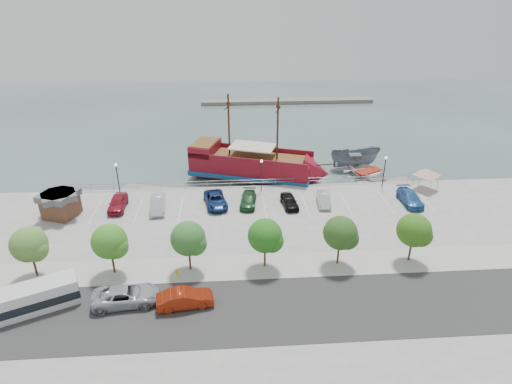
{
  "coord_description": "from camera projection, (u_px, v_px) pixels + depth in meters",
  "views": [
    {
      "loc": [
        -4.14,
        -43.23,
        24.17
      ],
      "look_at": [
        -1.0,
        2.0,
        2.0
      ],
      "focal_mm": 30.0,
      "sensor_mm": 36.0,
      "label": 1
    }
  ],
  "objects": [
    {
      "name": "sidewalk",
      "position": [
        275.0,
        266.0,
        40.65
      ],
      "size": [
        100.0,
        4.0,
        0.05
      ],
      "primitive_type": "cube",
      "color": "#A4A396",
      "rests_on": "land_slab"
    },
    {
      "name": "tree_a",
      "position": [
        31.0,
        246.0,
        37.79
      ],
      "size": [
        3.3,
        3.2,
        5.0
      ],
      "color": "#473321",
      "rests_on": "sidewalk"
    },
    {
      "name": "parked_car_b",
      "position": [
        158.0,
        204.0,
        50.42
      ],
      "size": [
        2.04,
        4.86,
        1.56
      ],
      "primitive_type": "imported",
      "rotation": [
        0.0,
        0.0,
        0.08
      ],
      "color": "silver",
      "rests_on": "land_slab"
    },
    {
      "name": "street_sedan",
      "position": [
        185.0,
        298.0,
        35.26
      ],
      "size": [
        4.87,
        2.27,
        1.55
      ],
      "primitive_type": "imported",
      "rotation": [
        0.0,
        0.0,
        1.71
      ],
      "color": "#99240D",
      "rests_on": "street"
    },
    {
      "name": "parked_car_c",
      "position": [
        216.0,
        200.0,
        51.42
      ],
      "size": [
        3.25,
        5.47,
        1.43
      ],
      "primitive_type": "imported",
      "rotation": [
        0.0,
        0.0,
        0.18
      ],
      "color": "navy",
      "rests_on": "land_slab"
    },
    {
      "name": "patrol_boat",
      "position": [
        355.0,
        159.0,
        63.99
      ],
      "size": [
        7.6,
        3.04,
        2.91
      ],
      "primitive_type": "imported",
      "rotation": [
        0.0,
        0.0,
        1.6
      ],
      "color": "slate",
      "rests_on": "ground"
    },
    {
      "name": "fire_hydrant",
      "position": [
        176.0,
        272.0,
        39.21
      ],
      "size": [
        0.24,
        0.24,
        0.68
      ],
      "rotation": [
        0.0,
        0.0,
        0.11
      ],
      "color": "yellow",
      "rests_on": "sidewalk"
    },
    {
      "name": "street_van",
      "position": [
        126.0,
        296.0,
        35.59
      ],
      "size": [
        5.79,
        3.15,
        1.54
      ],
      "primitive_type": "imported",
      "rotation": [
        0.0,
        0.0,
        1.68
      ],
      "color": "#A7AEB6",
      "rests_on": "street"
    },
    {
      "name": "parked_car_h",
      "position": [
        410.0,
        198.0,
        51.91
      ],
      "size": [
        2.1,
        5.02,
        1.45
      ],
      "primitive_type": "imported",
      "rotation": [
        0.0,
        0.0,
        0.01
      ],
      "color": "#2C5FA4",
      "rests_on": "land_slab"
    },
    {
      "name": "far_shore",
      "position": [
        287.0,
        101.0,
        99.8
      ],
      "size": [
        40.0,
        3.0,
        0.8
      ],
      "primitive_type": "cube",
      "color": "slate",
      "rests_on": "ground"
    },
    {
      "name": "lamp_post_right",
      "position": [
        385.0,
        166.0,
        55.15
      ],
      "size": [
        0.36,
        0.36,
        4.28
      ],
      "color": "black",
      "rests_on": "land_slab"
    },
    {
      "name": "dock_mid",
      "position": [
        311.0,
        185.0,
        58.65
      ],
      "size": [
        7.8,
        4.55,
        0.43
      ],
      "primitive_type": "cube",
      "rotation": [
        0.0,
        0.0,
        -0.34
      ],
      "color": "gray",
      "rests_on": "ground"
    },
    {
      "name": "lamp_post_left",
      "position": [
        117.0,
        173.0,
        53.04
      ],
      "size": [
        0.36,
        0.36,
        4.28
      ],
      "color": "black",
      "rests_on": "land_slab"
    },
    {
      "name": "seawall_railing",
      "position": [
        261.0,
        183.0,
        56.38
      ],
      "size": [
        50.0,
        0.06,
        1.0
      ],
      "color": "gray",
      "rests_on": "land_slab"
    },
    {
      "name": "dock_east",
      "position": [
        384.0,
        183.0,
        59.29
      ],
      "size": [
        7.73,
        3.19,
        0.43
      ],
      "primitive_type": "cube",
      "rotation": [
        0.0,
        0.0,
        0.14
      ],
      "color": "gray",
      "rests_on": "ground"
    },
    {
      "name": "tree_e",
      "position": [
        342.0,
        234.0,
        39.53
      ],
      "size": [
        3.3,
        3.2,
        5.0
      ],
      "color": "#473321",
      "rests_on": "sidewalk"
    },
    {
      "name": "dock_west",
      "position": [
        150.0,
        190.0,
        57.3
      ],
      "size": [
        7.74,
        3.98,
        0.43
      ],
      "primitive_type": "cube",
      "rotation": [
        0.0,
        0.0,
        -0.26
      ],
      "color": "gray",
      "rests_on": "ground"
    },
    {
      "name": "speedboat",
      "position": [
        368.0,
        173.0,
        61.08
      ],
      "size": [
        7.88,
        8.82,
        1.51
      ],
      "primitive_type": "imported",
      "rotation": [
        0.0,
        0.0,
        0.46
      ],
      "color": "white",
      "rests_on": "ground"
    },
    {
      "name": "street",
      "position": [
        283.0,
        309.0,
        35.28
      ],
      "size": [
        100.0,
        8.0,
        0.04
      ],
      "primitive_type": "cube",
      "color": "#323232",
      "rests_on": "land_slab"
    },
    {
      "name": "tree_f",
      "position": [
        416.0,
        231.0,
        39.96
      ],
      "size": [
        3.3,
        3.2,
        5.0
      ],
      "color": "#473321",
      "rests_on": "sidewalk"
    },
    {
      "name": "tree_d",
      "position": [
        267.0,
        237.0,
        39.09
      ],
      "size": [
        3.3,
        3.2,
        5.0
      ],
      "color": "#473321",
      "rests_on": "sidewalk"
    },
    {
      "name": "pirate_ship",
      "position": [
        261.0,
        166.0,
        59.89
      ],
      "size": [
        20.17,
        11.4,
        12.51
      ],
      "rotation": [
        0.0,
        0.0,
        -0.33
      ],
      "color": "maroon",
      "rests_on": "ground"
    },
    {
      "name": "shed",
      "position": [
        60.0,
        204.0,
        48.73
      ],
      "size": [
        4.61,
        4.61,
        2.97
      ],
      "rotation": [
        0.0,
        0.0,
        -0.34
      ],
      "color": "brown",
      "rests_on": "land_slab"
    },
    {
      "name": "parked_car_e",
      "position": [
        290.0,
        201.0,
        51.24
      ],
      "size": [
        2.08,
        4.23,
        1.39
      ],
      "primitive_type": "imported",
      "rotation": [
        0.0,
        0.0,
        0.11
      ],
      "color": "black",
      "rests_on": "land_slab"
    },
    {
      "name": "ground",
      "position": [
        266.0,
        222.0,
        50.06
      ],
      "size": [
        160.0,
        160.0,
        0.0
      ],
      "primitive_type": "plane",
      "color": "#3F4D4D"
    },
    {
      "name": "tree_c",
      "position": [
        190.0,
        240.0,
        38.66
      ],
      "size": [
        3.3,
        3.2,
        5.0
      ],
      "color": "#473321",
      "rests_on": "sidewalk"
    },
    {
      "name": "canopy_tent",
      "position": [
        428.0,
        169.0,
        54.78
      ],
      "size": [
        4.25,
        4.25,
        3.15
      ],
      "rotation": [
        0.0,
        0.0,
        -0.13
      ],
      "color": "slate",
      "rests_on": "land_slab"
    },
    {
      "name": "land_slab",
      "position": [
        292.0,
        362.0,
        31.06
      ],
      "size": [
        100.0,
        58.0,
        1.2
      ],
      "primitive_type": "cube",
      "color": "gray",
      "rests_on": "ground"
    },
    {
      "name": "parked_car_f",
      "position": [
        324.0,
        199.0,
        51.74
      ],
      "size": [
        1.81,
        4.17,
        1.34
      ],
      "primitive_type": "imported",
      "rotation": [
        0.0,
        0.0,
        -0.1
      ],
      "color": "silver",
      "rests_on": "land_slab"
    },
    {
      "name": "shuttle_bus",
      "position": [
        37.0,
        297.0,
        34.9
      ],
      "size": [
        6.77,
        4.7,
        2.26
      ],
      "rotation": [
        0.0,
        0.0,
        0.42
      ],
      "color": "silver",
      "rests_on": "street"
    },
    {
      "name": "parked_car_a",
      "position": [
        118.0,
        203.0,
        50.63
      ],
      "size": [
        1.92,
        4.66,
        1.58
      ],
      "primitive_type": "imported",
      "rotation": [
        0.0,
        0.0,
        0.01
      ],
      "color": "maroon",
      "rests_on": "land_slab"
    },
    {
      "name": "tree_b",
      "position": [
        111.0,
        243.0,
        38.22
      ],
      "size": [
        3.3,
        3.2,
        5.0
      ],
      "color": "#473321",
      "rests_on": "sidewalk"
    },
    {
      "name": "parked_car_d",
      "position": [
        248.0,
        200.0,
        51.57
      ],
      "size": [
        2.43,
        4.77,
        1.33
      ],
      "primitive_type": "imported",
      "rotation": [
        0.0,
        0.0,
        -0.13
      ],
      "color": "#204C28",
      "rests_on": "land_slab"
    },
    {
      "name": "lamp_post_mid",
      "position": [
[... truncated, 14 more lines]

